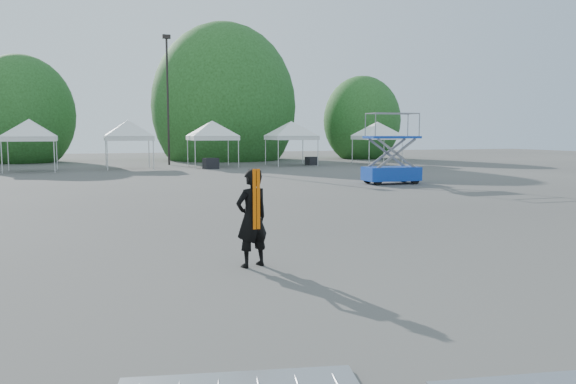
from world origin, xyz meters
name	(u,v)px	position (x,y,z in m)	size (l,w,h in m)	color
ground	(231,246)	(0.00, 0.00, 0.00)	(120.00, 120.00, 0.00)	#474442
light_pole_east	(168,92)	(3.00, 32.00, 5.52)	(0.60, 0.25, 9.80)	black
tree_mid_w	(21,115)	(-8.00, 40.00, 3.93)	(4.16, 4.16, 6.33)	#382314
tree_mid_e	(224,107)	(9.00, 39.00, 4.84)	(5.12, 5.12, 7.79)	#382314
tree_far_e	(362,121)	(22.00, 37.00, 3.63)	(3.84, 3.84, 5.84)	#382314
tent_d	(29,123)	(-6.29, 27.40, 3.06)	(4.44, 4.44, 3.88)	silver
tent_e	(128,124)	(-0.20, 28.25, 3.06)	(4.46, 4.46, 3.88)	silver
tent_f	(212,124)	(5.61, 28.33, 3.06)	(4.62, 4.62, 3.88)	silver
tent_g	(291,125)	(11.65, 28.34, 3.06)	(4.67, 4.67, 3.88)	silver
tent_h	(377,125)	(18.57, 27.63, 3.06)	(4.35, 4.35, 3.88)	silver
man	(252,218)	(-0.09, -1.95, 0.90)	(0.76, 0.62, 1.80)	black
scissor_lift	(392,148)	(10.89, 12.06, 1.71)	(2.67, 1.42, 3.39)	#0B4D9B
crate_mid	(211,163)	(5.03, 26.20, 0.37)	(0.95, 0.74, 0.74)	black
crate_east	(311,161)	(13.26, 28.19, 0.32)	(0.81, 0.63, 0.63)	black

